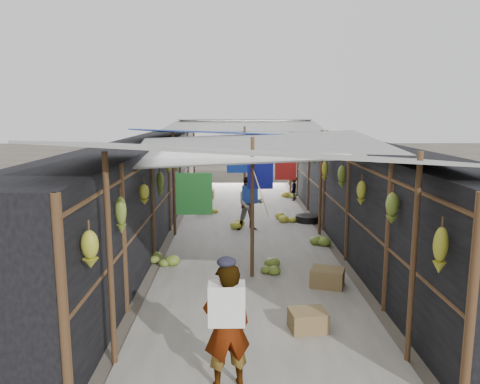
{
  "coord_description": "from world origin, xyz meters",
  "views": [
    {
      "loc": [
        -0.34,
        -5.31,
        3.05
      ],
      "look_at": [
        -0.2,
        5.09,
        1.25
      ],
      "focal_mm": 35.0,
      "sensor_mm": 36.0,
      "label": 1
    }
  ],
  "objects_px": {
    "black_basin": "(307,219)",
    "vendor_seated": "(293,188)",
    "shopper_blue": "(250,204)",
    "vendor_elderly": "(227,326)",
    "crate_near": "(308,321)"
  },
  "relations": [
    {
      "from": "black_basin",
      "to": "vendor_seated",
      "type": "distance_m",
      "value": 3.18
    },
    {
      "from": "black_basin",
      "to": "shopper_blue",
      "type": "xyz_separation_m",
      "value": [
        -1.62,
        -0.86,
        0.6
      ]
    },
    {
      "from": "vendor_seated",
      "to": "vendor_elderly",
      "type": "bearing_deg",
      "value": 1.9
    },
    {
      "from": "shopper_blue",
      "to": "vendor_seated",
      "type": "relative_size",
      "value": 1.59
    },
    {
      "from": "crate_near",
      "to": "vendor_seated",
      "type": "bearing_deg",
      "value": 76.28
    },
    {
      "from": "crate_near",
      "to": "vendor_seated",
      "type": "relative_size",
      "value": 0.57
    },
    {
      "from": "crate_near",
      "to": "black_basin",
      "type": "relative_size",
      "value": 0.79
    },
    {
      "from": "vendor_elderly",
      "to": "shopper_blue",
      "type": "bearing_deg",
      "value": -108.63
    },
    {
      "from": "black_basin",
      "to": "shopper_blue",
      "type": "bearing_deg",
      "value": -152.19
    },
    {
      "from": "black_basin",
      "to": "vendor_seated",
      "type": "height_order",
      "value": "vendor_seated"
    },
    {
      "from": "black_basin",
      "to": "shopper_blue",
      "type": "height_order",
      "value": "shopper_blue"
    },
    {
      "from": "crate_near",
      "to": "black_basin",
      "type": "height_order",
      "value": "crate_near"
    },
    {
      "from": "vendor_elderly",
      "to": "shopper_blue",
      "type": "height_order",
      "value": "vendor_elderly"
    },
    {
      "from": "vendor_seated",
      "to": "crate_near",
      "type": "bearing_deg",
      "value": 6.89
    },
    {
      "from": "shopper_blue",
      "to": "vendor_seated",
      "type": "xyz_separation_m",
      "value": [
        1.62,
        4.01,
        -0.26
      ]
    }
  ]
}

